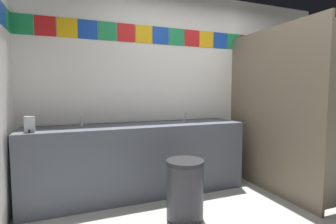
% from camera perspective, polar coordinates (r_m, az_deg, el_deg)
% --- Properties ---
extents(wall_back, '(4.43, 0.09, 2.62)m').
position_cam_1_polar(wall_back, '(3.68, 5.02, 5.47)').
color(wall_back, white).
rests_on(wall_back, ground_plane).
extents(vanity_counter, '(2.62, 0.59, 0.86)m').
position_cam_1_polar(vanity_counter, '(3.18, -6.54, -10.42)').
color(vanity_counter, '#4C515B').
rests_on(vanity_counter, ground_plane).
extents(faucet_left, '(0.04, 0.10, 0.14)m').
position_cam_1_polar(faucet_left, '(3.08, -18.92, -2.11)').
color(faucet_left, silver).
rests_on(faucet_left, vanity_counter).
extents(faucet_right, '(0.04, 0.10, 0.14)m').
position_cam_1_polar(faucet_right, '(3.39, 3.74, -1.24)').
color(faucet_right, silver).
rests_on(faucet_right, vanity_counter).
extents(soap_dispenser, '(0.09, 0.09, 0.16)m').
position_cam_1_polar(soap_dispenser, '(2.84, -28.75, -2.48)').
color(soap_dispenser, '#B7BABF').
rests_on(soap_dispenser, vanity_counter).
extents(stall_divider, '(0.92, 1.56, 2.04)m').
position_cam_1_polar(stall_divider, '(3.34, 26.93, -0.02)').
color(stall_divider, '#726651').
rests_on(stall_divider, ground_plane).
extents(toilet, '(0.39, 0.49, 0.74)m').
position_cam_1_polar(toilet, '(4.20, 24.26, -8.93)').
color(toilet, white).
rests_on(toilet, ground_plane).
extents(trash_bin, '(0.37, 0.37, 0.59)m').
position_cam_1_polar(trash_bin, '(2.62, 3.85, -17.03)').
color(trash_bin, '#333338').
rests_on(trash_bin, ground_plane).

